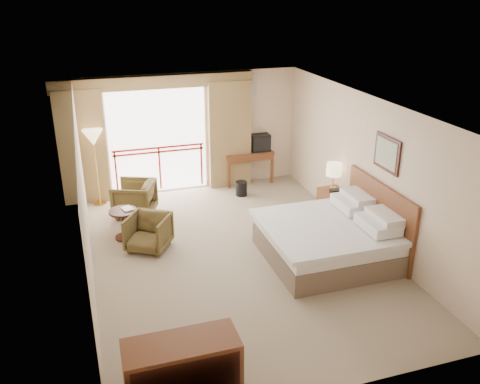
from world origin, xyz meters
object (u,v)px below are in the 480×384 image
object	(u,v)px
desk	(247,158)
floor_lamp	(93,140)
table_lamp	(334,170)
dresser	(183,374)
tv	(260,142)
side_table	(124,219)
armchair_near	(150,248)
nightstand	(332,205)
bed	(329,239)
armchair_far	(136,215)
wastebasket	(241,188)

from	to	relation	value
desk	floor_lamp	world-z (taller)	floor_lamp
table_lamp	dresser	bearing A→B (deg)	-134.37
desk	tv	bearing A→B (deg)	-14.60
tv	side_table	distance (m)	4.10
tv	armchair_near	distance (m)	4.20
tv	nightstand	bearing A→B (deg)	-84.39
table_lamp	tv	bearing A→B (deg)	104.94
dresser	table_lamp	bearing A→B (deg)	45.68
desk	dresser	distance (m)	7.21
nightstand	side_table	size ratio (longest dim) A/B	1.14
armchair_near	floor_lamp	bearing A→B (deg)	139.33
nightstand	side_table	xyz separation A→B (m)	(-4.14, 0.46, 0.07)
bed	armchair_near	distance (m)	3.26
bed	nightstand	bearing A→B (deg)	60.59
nightstand	dresser	size ratio (longest dim) A/B	0.51
armchair_far	side_table	bearing A→B (deg)	5.25
desk	armchair_near	size ratio (longest dim) A/B	1.63
armchair_near	dresser	size ratio (longest dim) A/B	0.56
armchair_near	floor_lamp	distance (m)	2.89
nightstand	wastebasket	bearing A→B (deg)	123.12
wastebasket	dresser	world-z (taller)	dresser
bed	desk	distance (m)	4.05
wastebasket	nightstand	bearing A→B (deg)	-52.78
table_lamp	armchair_near	world-z (taller)	table_lamp
bed	floor_lamp	xyz separation A→B (m)	(-3.71, 3.69, 1.08)
armchair_near	dresser	bearing A→B (deg)	-60.28
bed	tv	size ratio (longest dim) A/B	4.64
table_lamp	armchair_far	bearing A→B (deg)	159.71
tv	floor_lamp	size ratio (longest dim) A/B	0.27
armchair_near	table_lamp	bearing A→B (deg)	34.35
tv	desk	bearing A→B (deg)	159.90
bed	armchair_near	xyz separation A→B (m)	(-2.97, 1.30, -0.38)
armchair_near	floor_lamp	size ratio (longest dim) A/B	0.43
bed	nightstand	xyz separation A→B (m)	(0.79, 1.41, -0.05)
tv	armchair_near	world-z (taller)	tv
desk	armchair_near	bearing A→B (deg)	-139.13
nightstand	floor_lamp	world-z (taller)	floor_lamp
tv	dresser	bearing A→B (deg)	-125.49
table_lamp	floor_lamp	xyz separation A→B (m)	(-4.50, 2.24, 0.38)
tv	dresser	distance (m)	7.30
tv	armchair_far	xyz separation A→B (m)	(-3.15, -1.11, -0.98)
table_lamp	wastebasket	bearing A→B (deg)	127.99
side_table	bed	bearing A→B (deg)	-29.12
wastebasket	floor_lamp	size ratio (longest dim) A/B	0.20
desk	side_table	bearing A→B (deg)	-149.18
desk	tv	world-z (taller)	tv
desk	side_table	distance (m)	3.85
table_lamp	armchair_near	xyz separation A→B (m)	(-3.76, -0.15, -1.07)
bed	nightstand	world-z (taller)	bed
bed	floor_lamp	bearing A→B (deg)	135.14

